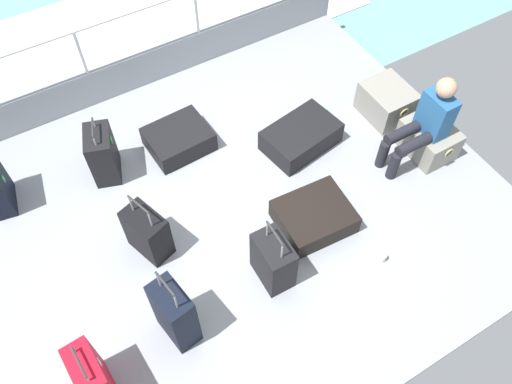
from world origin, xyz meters
TOP-DOWN VIEW (x-y plane):
  - ground_plane at (0.00, 0.00)m, footprint 4.40×5.20m
  - gunwale_port at (-2.17, 0.00)m, footprint 0.06×5.20m
  - railing_port at (-2.17, 0.00)m, footprint 0.04×4.20m
  - sea_wake at (-3.60, 0.00)m, footprint 12.00×12.00m
  - cargo_crate_0 at (-0.30, 2.10)m, footprint 0.59×0.47m
  - cargo_crate_1 at (0.37, 2.14)m, footprint 0.60×0.44m
  - passenger_seated at (0.37, 1.96)m, footprint 0.34×0.66m
  - suitcase_0 at (-1.11, -0.96)m, footprint 0.46×0.37m
  - suitcase_1 at (0.84, -1.07)m, footprint 0.41×0.28m
  - suitcase_2 at (-0.39, 1.00)m, footprint 0.64×0.87m
  - suitcase_3 at (-1.05, -0.15)m, footprint 0.58×0.69m
  - suitcase_4 at (-0.04, -0.94)m, footprint 0.47×0.36m
  - suitcase_5 at (0.80, -0.10)m, footprint 0.41×0.27m
  - suitcase_7 at (0.52, 0.55)m, footprint 0.64×0.74m
  - suitcase_8 at (0.96, -1.84)m, footprint 0.43×0.23m
  - paper_cup at (1.19, 0.88)m, footprint 0.08×0.08m

SIDE VIEW (x-z plane):
  - sea_wake at x=-3.60m, z-range -0.35..-0.33m
  - ground_plane at x=0.00m, z-range -0.06..0.00m
  - paper_cup at x=1.19m, z-range 0.00..0.10m
  - suitcase_7 at x=0.52m, z-range 0.00..0.24m
  - suitcase_3 at x=-1.05m, z-range 0.00..0.24m
  - suitcase_2 at x=-0.39m, z-range 0.00..0.27m
  - cargo_crate_1 at x=0.37m, z-range 0.00..0.35m
  - cargo_crate_0 at x=-0.30m, z-range 0.00..0.37m
  - gunwale_port at x=-2.17m, z-range 0.00..0.45m
  - suitcase_4 at x=-0.04m, z-range -0.11..0.65m
  - suitcase_5 at x=0.80m, z-range -0.11..0.66m
  - suitcase_0 at x=-1.11m, z-range -0.06..0.65m
  - suitcase_8 at x=0.96m, z-range -0.05..0.68m
  - suitcase_1 at x=0.84m, z-range -0.11..0.83m
  - passenger_seated at x=0.37m, z-range 0.02..1.07m
  - railing_port at x=-2.17m, z-range 0.27..1.29m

